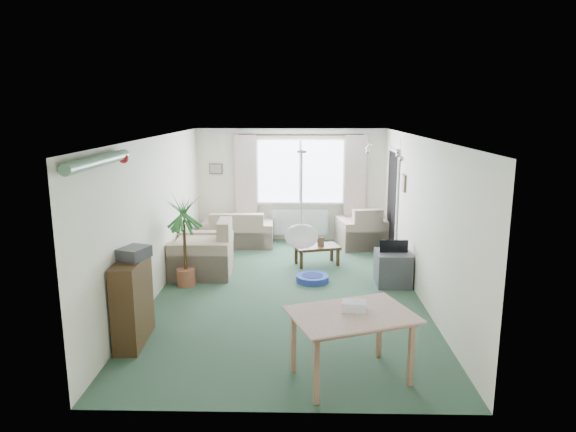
{
  "coord_description": "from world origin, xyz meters",
  "views": [
    {
      "loc": [
        0.17,
        -7.61,
        2.83
      ],
      "look_at": [
        0.0,
        0.3,
        1.15
      ],
      "focal_mm": 32.0,
      "sensor_mm": 36.0,
      "label": 1
    }
  ],
  "objects_px": {
    "houseplant": "(185,241)",
    "pet_bed": "(312,279)",
    "bookshelf": "(133,302)",
    "dining_table": "(351,347)",
    "sofa": "(238,228)",
    "armchair_left": "(202,247)",
    "coffee_table": "(317,255)",
    "tv_cube": "(393,268)",
    "armchair_corner": "(362,226)"
  },
  "relations": [
    {
      "from": "armchair_corner",
      "to": "pet_bed",
      "type": "relative_size",
      "value": 1.76
    },
    {
      "from": "sofa",
      "to": "bookshelf",
      "type": "bearing_deg",
      "value": 78.48
    },
    {
      "from": "houseplant",
      "to": "dining_table",
      "type": "relative_size",
      "value": 1.3
    },
    {
      "from": "sofa",
      "to": "dining_table",
      "type": "height_order",
      "value": "sofa"
    },
    {
      "from": "sofa",
      "to": "armchair_corner",
      "type": "bearing_deg",
      "value": 177.18
    },
    {
      "from": "armchair_left",
      "to": "houseplant",
      "type": "height_order",
      "value": "houseplant"
    },
    {
      "from": "bookshelf",
      "to": "dining_table",
      "type": "bearing_deg",
      "value": -19.52
    },
    {
      "from": "coffee_table",
      "to": "sofa",
      "type": "bearing_deg",
      "value": 140.56
    },
    {
      "from": "armchair_left",
      "to": "dining_table",
      "type": "distance_m",
      "value": 4.13
    },
    {
      "from": "houseplant",
      "to": "pet_bed",
      "type": "xyz_separation_m",
      "value": [
        2.05,
        0.22,
        -0.69
      ]
    },
    {
      "from": "armchair_corner",
      "to": "armchair_left",
      "type": "bearing_deg",
      "value": 21.46
    },
    {
      "from": "dining_table",
      "to": "armchair_left",
      "type": "bearing_deg",
      "value": 122.61
    },
    {
      "from": "armchair_left",
      "to": "tv_cube",
      "type": "distance_m",
      "value": 3.24
    },
    {
      "from": "armchair_corner",
      "to": "coffee_table",
      "type": "bearing_deg",
      "value": 42.76
    },
    {
      "from": "bookshelf",
      "to": "dining_table",
      "type": "height_order",
      "value": "bookshelf"
    },
    {
      "from": "sofa",
      "to": "tv_cube",
      "type": "relative_size",
      "value": 2.44
    },
    {
      "from": "tv_cube",
      "to": "sofa",
      "type": "bearing_deg",
      "value": 139.92
    },
    {
      "from": "coffee_table",
      "to": "pet_bed",
      "type": "xyz_separation_m",
      "value": [
        -0.1,
        -0.95,
        -0.12
      ]
    },
    {
      "from": "armchair_left",
      "to": "coffee_table",
      "type": "bearing_deg",
      "value": 103.49
    },
    {
      "from": "armchair_corner",
      "to": "pet_bed",
      "type": "bearing_deg",
      "value": 54.0
    },
    {
      "from": "sofa",
      "to": "dining_table",
      "type": "bearing_deg",
      "value": 106.57
    },
    {
      "from": "houseplant",
      "to": "tv_cube",
      "type": "distance_m",
      "value": 3.39
    },
    {
      "from": "armchair_corner",
      "to": "coffee_table",
      "type": "relative_size",
      "value": 1.19
    },
    {
      "from": "bookshelf",
      "to": "pet_bed",
      "type": "relative_size",
      "value": 1.95
    },
    {
      "from": "sofa",
      "to": "tv_cube",
      "type": "xyz_separation_m",
      "value": [
        2.8,
        -2.36,
        -0.09
      ]
    },
    {
      "from": "armchair_corner",
      "to": "armchair_left",
      "type": "height_order",
      "value": "armchair_left"
    },
    {
      "from": "coffee_table",
      "to": "pet_bed",
      "type": "bearing_deg",
      "value": -96.26
    },
    {
      "from": "armchair_corner",
      "to": "houseplant",
      "type": "xyz_separation_m",
      "value": [
        -3.12,
        -2.46,
        0.32
      ]
    },
    {
      "from": "coffee_table",
      "to": "dining_table",
      "type": "relative_size",
      "value": 0.69
    },
    {
      "from": "tv_cube",
      "to": "dining_table",
      "type": "bearing_deg",
      "value": -108.01
    },
    {
      "from": "armchair_corner",
      "to": "dining_table",
      "type": "distance_m",
      "value": 5.38
    },
    {
      "from": "houseplant",
      "to": "pet_bed",
      "type": "height_order",
      "value": "houseplant"
    },
    {
      "from": "armchair_corner",
      "to": "tv_cube",
      "type": "bearing_deg",
      "value": 85.13
    },
    {
      "from": "armchair_left",
      "to": "armchair_corner",
      "type": "bearing_deg",
      "value": 119.91
    },
    {
      "from": "armchair_corner",
      "to": "houseplant",
      "type": "relative_size",
      "value": 0.64
    },
    {
      "from": "pet_bed",
      "to": "houseplant",
      "type": "bearing_deg",
      "value": -173.8
    },
    {
      "from": "dining_table",
      "to": "tv_cube",
      "type": "distance_m",
      "value": 3.15
    },
    {
      "from": "sofa",
      "to": "coffee_table",
      "type": "relative_size",
      "value": 1.83
    },
    {
      "from": "coffee_table",
      "to": "tv_cube",
      "type": "xyz_separation_m",
      "value": [
        1.2,
        -1.04,
        0.09
      ]
    },
    {
      "from": "sofa",
      "to": "dining_table",
      "type": "xyz_separation_m",
      "value": [
        1.83,
        -5.35,
        -0.01
      ]
    },
    {
      "from": "sofa",
      "to": "houseplant",
      "type": "distance_m",
      "value": 2.58
    },
    {
      "from": "dining_table",
      "to": "tv_cube",
      "type": "bearing_deg",
      "value": 71.94
    },
    {
      "from": "bookshelf",
      "to": "tv_cube",
      "type": "distance_m",
      "value": 4.16
    },
    {
      "from": "houseplant",
      "to": "armchair_corner",
      "type": "bearing_deg",
      "value": 38.25
    },
    {
      "from": "dining_table",
      "to": "pet_bed",
      "type": "xyz_separation_m",
      "value": [
        -0.32,
        3.08,
        -0.3
      ]
    },
    {
      "from": "sofa",
      "to": "coffee_table",
      "type": "bearing_deg",
      "value": 138.3
    },
    {
      "from": "armchair_corner",
      "to": "houseplant",
      "type": "distance_m",
      "value": 3.99
    },
    {
      "from": "pet_bed",
      "to": "sofa",
      "type": "bearing_deg",
      "value": 123.51
    },
    {
      "from": "armchair_corner",
      "to": "tv_cube",
      "type": "height_order",
      "value": "armchair_corner"
    },
    {
      "from": "armchair_corner",
      "to": "armchair_left",
      "type": "relative_size",
      "value": 0.89
    }
  ]
}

